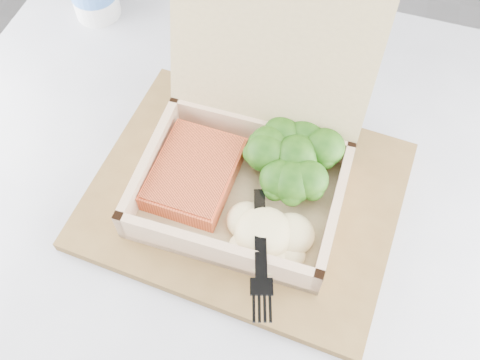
# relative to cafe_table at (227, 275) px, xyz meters

# --- Properties ---
(cafe_table) EXTENTS (0.86, 0.86, 0.73)m
(cafe_table) POSITION_rel_cafe_table_xyz_m (0.00, 0.00, 0.00)
(cafe_table) COLOR black
(cafe_table) RESTS_ON floor
(serving_tray) EXTENTS (0.38, 0.32, 0.01)m
(serving_tray) POSITION_rel_cafe_table_xyz_m (0.02, 0.03, 0.20)
(serving_tray) COLOR brown
(serving_tray) RESTS_ON cafe_table
(takeout_container) EXTENTS (0.24, 0.24, 0.21)m
(takeout_container) POSITION_rel_cafe_table_xyz_m (0.02, 0.05, 0.25)
(takeout_container) COLOR tan
(takeout_container) RESTS_ON serving_tray
(salmon_fillet) EXTENTS (0.10, 0.12, 0.02)m
(salmon_fillet) POSITION_rel_cafe_table_xyz_m (-0.04, 0.02, 0.23)
(salmon_fillet) COLOR #D25329
(salmon_fillet) RESTS_ON takeout_container
(broccoli_pile) EXTENTS (0.12, 0.12, 0.04)m
(broccoli_pile) POSITION_rel_cafe_table_xyz_m (0.07, 0.06, 0.23)
(broccoli_pile) COLOR #336516
(broccoli_pile) RESTS_ON takeout_container
(mashed_potatoes) EXTENTS (0.10, 0.09, 0.03)m
(mashed_potatoes) POSITION_rel_cafe_table_xyz_m (0.05, -0.03, 0.23)
(mashed_potatoes) COLOR beige
(mashed_potatoes) RESTS_ON takeout_container
(plastic_fork) EXTENTS (0.05, 0.16, 0.02)m
(plastic_fork) POSITION_rel_cafe_table_xyz_m (0.05, -0.02, 0.24)
(plastic_fork) COLOR black
(plastic_fork) RESTS_ON mashed_potatoes
(receipt) EXTENTS (0.11, 0.15, 0.00)m
(receipt) POSITION_rel_cafe_table_xyz_m (0.04, 0.20, 0.19)
(receipt) COLOR white
(receipt) RESTS_ON cafe_table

